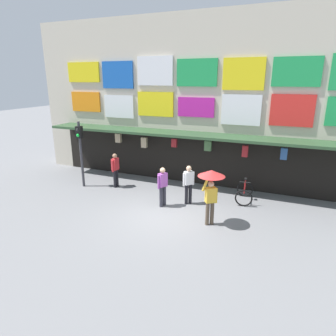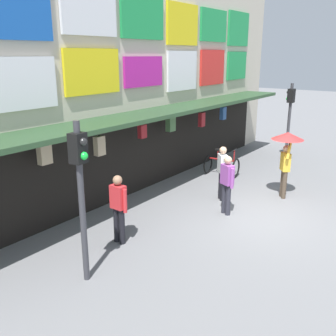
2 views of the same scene
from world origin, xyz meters
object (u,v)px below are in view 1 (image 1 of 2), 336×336
pedestrian_in_green (163,185)px  pedestrian_in_yellow (115,168)px  traffic_light_near (80,144)px  pedestrian_in_black (189,183)px  pedestrian_with_umbrella (211,182)px  bicycle_parked (244,193)px

pedestrian_in_green → pedestrian_in_yellow: bearing=158.0°
traffic_light_near → pedestrian_in_green: 4.76m
traffic_light_near → pedestrian_in_black: size_ratio=1.90×
traffic_light_near → pedestrian_in_green: size_ratio=1.90×
pedestrian_with_umbrella → pedestrian_in_green: bearing=159.5°
bicycle_parked → pedestrian_in_black: (-2.15, -1.17, 0.55)m
pedestrian_in_black → pedestrian_in_yellow: 3.97m
bicycle_parked → pedestrian_in_green: bearing=-149.4°
bicycle_parked → pedestrian_in_yellow: (-6.08, -0.59, 0.55)m
traffic_light_near → pedestrian_in_yellow: size_ratio=1.90×
pedestrian_in_yellow → traffic_light_near: bearing=-160.2°
traffic_light_near → bicycle_parked: traffic_light_near is taller
pedestrian_in_yellow → bicycle_parked: bearing=5.5°
pedestrian_with_umbrella → pedestrian_in_yellow: size_ratio=1.24×
bicycle_parked → pedestrian_with_umbrella: pedestrian_with_umbrella is taller
bicycle_parked → pedestrian_in_green: 3.59m
pedestrian_in_green → traffic_light_near: bearing=171.6°
traffic_light_near → pedestrian_in_yellow: bearing=19.8°
pedestrian_in_black → pedestrian_in_yellow: (-3.93, 0.59, 0.00)m
bicycle_parked → pedestrian_with_umbrella: 3.04m
pedestrian_in_green → pedestrian_with_umbrella: bearing=-20.5°
traffic_light_near → pedestrian_with_umbrella: (6.77, -1.50, -0.50)m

